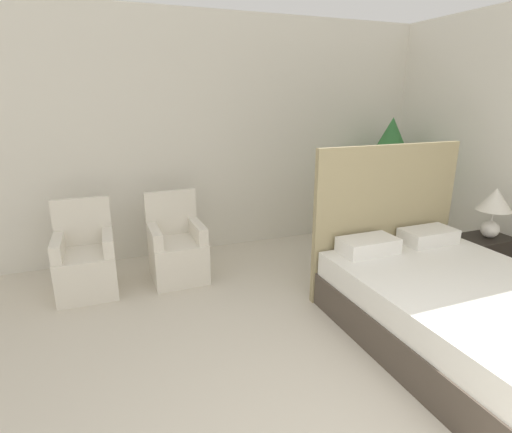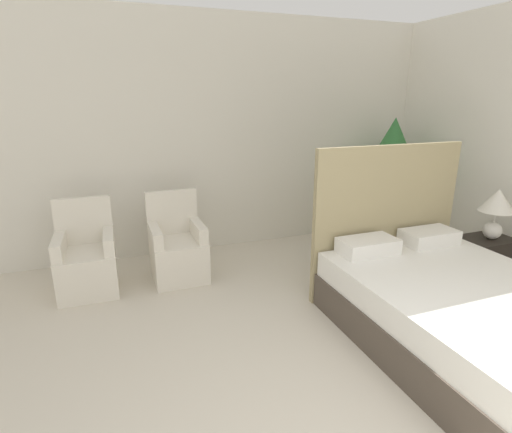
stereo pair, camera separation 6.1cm
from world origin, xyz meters
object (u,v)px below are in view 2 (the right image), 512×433
bed (457,306)px  potted_palm (392,160)px  nightstand (484,260)px  armchair_near_window_right (178,252)px  table_lamp (497,206)px  armchair_near_window_left (87,264)px

bed → potted_palm: 2.61m
potted_palm → nightstand: potted_palm is taller
armchair_near_window_right → table_lamp: (3.10, -1.27, 0.56)m
armchair_near_window_right → nightstand: bearing=-22.9°
bed → armchair_near_window_right: (-1.92, 2.00, -0.02)m
bed → table_lamp: bearing=31.6°
armchair_near_window_left → bed: bearing=-34.4°
armchair_near_window_left → nightstand: armchair_near_window_left is taller
nightstand → bed: bearing=-147.3°
bed → table_lamp: size_ratio=3.97×
bed → table_lamp: 1.49m
armchair_near_window_right → potted_palm: (2.96, 0.25, 0.82)m
bed → table_lamp: bed is taller
armchair_near_window_left → armchair_near_window_right: same height
nightstand → table_lamp: 0.61m
armchair_near_window_right → potted_palm: size_ratio=0.56×
nightstand → armchair_near_window_left: bearing=162.7°
bed → potted_palm: size_ratio=1.28×
armchair_near_window_left → nightstand: size_ratio=1.73×
table_lamp → nightstand: bearing=128.3°
nightstand → armchair_near_window_right: bearing=157.9°
bed → armchair_near_window_right: bed is taller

